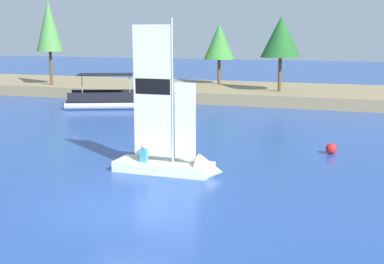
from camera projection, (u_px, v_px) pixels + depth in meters
ground_plane at (121, 210)px, 16.72m from camera, size 200.00×200.00×0.00m
shore_bank at (284, 94)px, 45.35m from camera, size 80.00×11.70×0.93m
shoreline_tree_left at (49, 26)px, 47.35m from camera, size 2.40×2.40×7.68m
shoreline_tree_midleft at (219, 42)px, 48.34m from camera, size 2.87×2.87×5.60m
shoreline_tree_centre at (281, 37)px, 42.13m from camera, size 3.26×3.26×6.10m
wooden_dock at (108, 101)px, 42.03m from camera, size 1.46×5.60×0.50m
sailboat at (180, 162)px, 21.10m from camera, size 4.55×1.44×6.63m
pontoon_boat at (106, 99)px, 39.84m from camera, size 6.44×4.52×2.61m
channel_buoy at (331, 149)px, 24.55m from camera, size 0.52×0.52×0.52m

